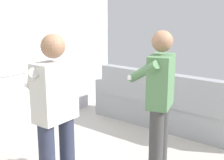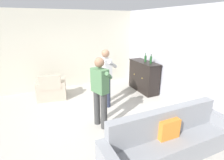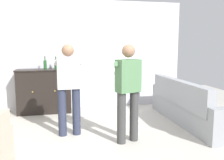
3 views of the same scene
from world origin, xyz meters
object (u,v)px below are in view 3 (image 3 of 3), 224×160
at_px(sideboard_cabinet, 44,91).
at_px(person_standing_left, 69,85).
at_px(couch, 185,107).
at_px(bottle_liquor_amber, 56,64).
at_px(bottle_wine_green, 45,65).
at_px(person_standing_right, 128,88).

bearing_deg(sideboard_cabinet, person_standing_left, -72.53).
bearing_deg(couch, bottle_liquor_amber, 150.41).
height_order(bottle_wine_green, person_standing_left, person_standing_left).
distance_m(couch, person_standing_left, 2.54).
bearing_deg(bottle_wine_green, person_standing_left, -73.97).
xyz_separation_m(person_standing_left, person_standing_right, (0.96, -0.54, 0.00)).
distance_m(sideboard_cabinet, bottle_liquor_amber, 0.72).
bearing_deg(bottle_liquor_amber, couch, -29.59).
height_order(person_standing_left, person_standing_right, same).
relative_size(bottle_wine_green, bottle_liquor_amber, 1.04).
bearing_deg(bottle_wine_green, person_standing_right, -56.88).
height_order(couch, person_standing_right, person_standing_right).
distance_m(sideboard_cabinet, person_standing_left, 1.79).
bearing_deg(bottle_liquor_amber, sideboard_cabinet, -170.72).
height_order(sideboard_cabinet, bottle_wine_green, bottle_wine_green).
bearing_deg(person_standing_right, bottle_wine_green, 123.12).
bearing_deg(couch, sideboard_cabinet, 153.64).
distance_m(sideboard_cabinet, bottle_wine_green, 0.65).
distance_m(bottle_liquor_amber, person_standing_right, 2.56).
xyz_separation_m(sideboard_cabinet, bottle_liquor_amber, (0.30, 0.05, 0.66)).
xyz_separation_m(bottle_wine_green, person_standing_right, (1.44, -2.21, -0.25)).
bearing_deg(person_standing_left, bottle_liquor_amber, 97.59).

